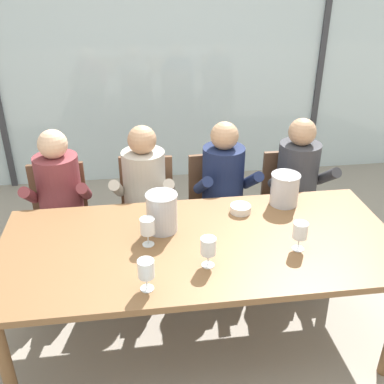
# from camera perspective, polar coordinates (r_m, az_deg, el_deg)

# --- Properties ---
(ground) EXTENTS (14.00, 14.00, 0.00)m
(ground) POSITION_cam_1_polar(r_m,az_deg,el_deg) (3.89, -1.31, -7.57)
(ground) COLOR #9E9384
(window_glass_panel) EXTENTS (7.55, 0.03, 2.60)m
(window_glass_panel) POSITION_cam_1_polar(r_m,az_deg,el_deg) (4.80, -3.69, 16.31)
(window_glass_panel) COLOR silver
(window_glass_panel) RESTS_ON ground
(window_mullion_right) EXTENTS (0.06, 0.06, 2.60)m
(window_mullion_right) POSITION_cam_1_polar(r_m,az_deg,el_deg) (5.19, 16.18, 16.18)
(window_mullion_right) COLOR #38383D
(window_mullion_right) RESTS_ON ground
(hillside_vineyard) EXTENTS (13.55, 2.40, 1.68)m
(hillside_vineyard) POSITION_cam_1_polar(r_m,az_deg,el_deg) (8.65, -5.70, 18.27)
(hillside_vineyard) COLOR #568942
(hillside_vineyard) RESTS_ON ground
(dining_table) EXTENTS (2.35, 1.05, 0.77)m
(dining_table) POSITION_cam_1_polar(r_m,az_deg,el_deg) (2.68, 1.02, -7.62)
(dining_table) COLOR brown
(dining_table) RESTS_ON ground
(chair_near_curtain) EXTENTS (0.45, 0.45, 0.88)m
(chair_near_curtain) POSITION_cam_1_polar(r_m,az_deg,el_deg) (3.59, -16.55, -2.54)
(chair_near_curtain) COLOR brown
(chair_near_curtain) RESTS_ON ground
(chair_left_of_center) EXTENTS (0.48, 0.48, 0.88)m
(chair_left_of_center) POSITION_cam_1_polar(r_m,az_deg,el_deg) (3.57, -5.80, -1.55)
(chair_left_of_center) COLOR brown
(chair_left_of_center) RESTS_ON ground
(chair_center) EXTENTS (0.47, 0.47, 0.88)m
(chair_center) POSITION_cam_1_polar(r_m,az_deg,el_deg) (3.61, 3.18, -1.09)
(chair_center) COLOR brown
(chair_center) RESTS_ON ground
(chair_right_of_center) EXTENTS (0.45, 0.45, 0.88)m
(chair_right_of_center) POSITION_cam_1_polar(r_m,az_deg,el_deg) (3.74, 12.36, -0.65)
(chair_right_of_center) COLOR brown
(chair_right_of_center) RESTS_ON ground
(person_maroon_top) EXTENTS (0.47, 0.61, 1.19)m
(person_maroon_top) POSITION_cam_1_polar(r_m,az_deg,el_deg) (3.39, -16.57, -1.01)
(person_maroon_top) COLOR brown
(person_maroon_top) RESTS_ON ground
(person_beige_jumper) EXTENTS (0.49, 0.63, 1.19)m
(person_beige_jumper) POSITION_cam_1_polar(r_m,az_deg,el_deg) (3.35, -6.12, -0.36)
(person_beige_jumper) COLOR #B7AD9E
(person_beige_jumper) RESTS_ON ground
(person_navy_polo) EXTENTS (0.49, 0.63, 1.19)m
(person_navy_polo) POSITION_cam_1_polar(r_m,az_deg,el_deg) (3.41, 4.30, 0.30)
(person_navy_polo) COLOR #192347
(person_navy_polo) RESTS_ON ground
(person_charcoal_jacket) EXTENTS (0.47, 0.62, 1.19)m
(person_charcoal_jacket) POSITION_cam_1_polar(r_m,az_deg,el_deg) (3.57, 13.63, 0.88)
(person_charcoal_jacket) COLOR #38383D
(person_charcoal_jacket) RESTS_ON ground
(ice_bucket_primary) EXTENTS (0.20, 0.20, 0.22)m
(ice_bucket_primary) POSITION_cam_1_polar(r_m,az_deg,el_deg) (3.04, 11.75, 0.42)
(ice_bucket_primary) COLOR #B7B7BC
(ice_bucket_primary) RESTS_ON dining_table
(ice_bucket_secondary) EXTENTS (0.19, 0.19, 0.25)m
(ice_bucket_secondary) POSITION_cam_1_polar(r_m,az_deg,el_deg) (2.69, -3.87, -2.53)
(ice_bucket_secondary) COLOR #B7B7BC
(ice_bucket_secondary) RESTS_ON dining_table
(tasting_bowl) EXTENTS (0.14, 0.14, 0.05)m
(tasting_bowl) POSITION_cam_1_polar(r_m,az_deg,el_deg) (2.94, 6.21, -2.15)
(tasting_bowl) COLOR silver
(tasting_bowl) RESTS_ON dining_table
(wine_glass_by_left_taster) EXTENTS (0.08, 0.08, 0.17)m
(wine_glass_by_left_taster) POSITION_cam_1_polar(r_m,az_deg,el_deg) (2.59, 13.65, -4.94)
(wine_glass_by_left_taster) COLOR silver
(wine_glass_by_left_taster) RESTS_ON dining_table
(wine_glass_near_bucket) EXTENTS (0.08, 0.08, 0.17)m
(wine_glass_near_bucket) POSITION_cam_1_polar(r_m,az_deg,el_deg) (2.39, 2.09, -7.08)
(wine_glass_near_bucket) COLOR silver
(wine_glass_near_bucket) RESTS_ON dining_table
(wine_glass_center_pour) EXTENTS (0.08, 0.08, 0.17)m
(wine_glass_center_pour) POSITION_cam_1_polar(r_m,az_deg,el_deg) (2.57, -5.71, -4.51)
(wine_glass_center_pour) COLOR silver
(wine_glass_center_pour) RESTS_ON dining_table
(wine_glass_by_right_taster) EXTENTS (0.08, 0.08, 0.17)m
(wine_glass_by_right_taster) POSITION_cam_1_polar(r_m,az_deg,el_deg) (2.24, -5.89, -9.89)
(wine_glass_by_right_taster) COLOR silver
(wine_glass_by_right_taster) RESTS_ON dining_table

